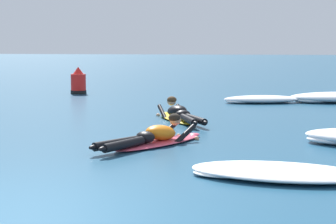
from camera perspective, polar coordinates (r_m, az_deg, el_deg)
ground_plane at (r=15.91m, az=-1.21°, el=0.52°), size 120.00×120.00×0.00m
surfer_near at (r=10.02m, az=-1.31°, el=-2.44°), size 1.70×2.42×0.55m
surfer_far at (r=13.07m, az=1.10°, el=-0.23°), size 1.43×2.49×0.54m
whitewater_front at (r=7.85m, az=10.58°, el=-5.66°), size 2.43×1.42×0.15m
whitewater_far_band at (r=17.04m, az=8.99°, el=1.20°), size 2.28×1.19×0.22m
channel_marker_buoy at (r=19.95m, az=-8.58°, el=2.73°), size 0.52×0.52×0.90m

